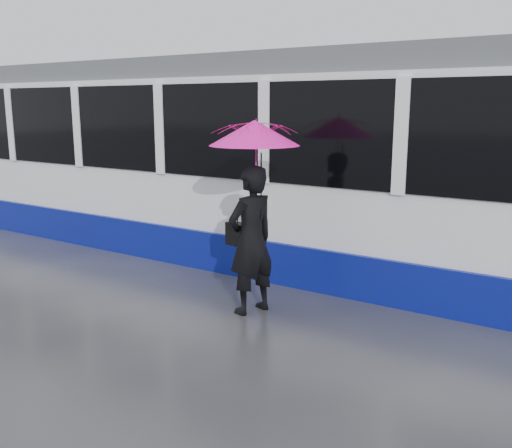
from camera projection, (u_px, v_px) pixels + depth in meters
The scene contains 6 objects.
ground at pixel (192, 301), 7.67m from camera, with size 90.00×90.00×0.00m, color #2C2C31.
rails at pixel (287, 259), 9.71m from camera, with size 34.00×1.51×0.02m.
tram at pixel (147, 154), 11.09m from camera, with size 26.00×2.56×3.35m.
woman at pixel (251, 240), 7.08m from camera, with size 0.68×0.45×1.87m, color black.
umbrella at pixel (254, 151), 6.83m from camera, with size 1.36×1.36×1.26m.
handbag at pixel (238, 234), 7.21m from camera, with size 0.36×0.23×0.47m.
Camera 1 is at (4.75, -5.61, 2.59)m, focal length 40.00 mm.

